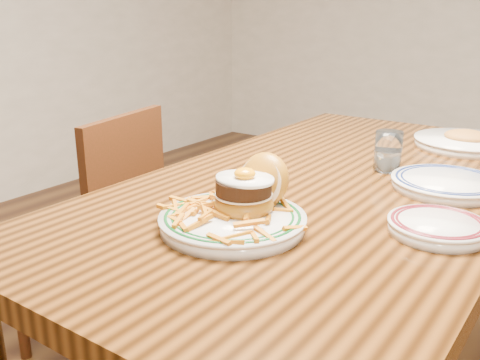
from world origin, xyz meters
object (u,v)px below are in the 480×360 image
Objects in this scene: chair_left at (102,230)px; side_plate at (438,226)px; table at (332,213)px; main_plate at (238,208)px.

chair_left is 1.14m from side_plate.
chair_left reaches higher than table.
main_plate is (0.76, -0.28, 0.33)m from chair_left.
side_plate is at bearing 32.34° from main_plate.
table is at bearing 89.01° from main_plate.
table is at bearing 166.86° from side_plate.
side_plate is at bearing -31.92° from table.
main_plate is at bearing -131.68° from side_plate.
chair_left is 0.88m from main_plate.
main_plate is 1.50× the size of side_plate.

